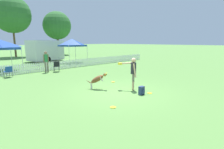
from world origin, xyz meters
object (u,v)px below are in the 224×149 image
(folding_chair_center, at_px, (8,71))
(canopy_tent_secondary, at_px, (72,43))
(folding_chair_blue_left, at_px, (57,65))
(tree_right_grove, at_px, (12,15))
(handler_person, at_px, (132,70))
(equipment_trailer, at_px, (46,50))
(tree_left_grove, at_px, (57,26))
(frisbee_near_handler, at_px, (113,107))
(spectator_standing, at_px, (46,60))
(backpack_on_grass, at_px, (142,91))
(frisbee_midfield, at_px, (113,82))
(leaping_dog, at_px, (98,79))
(frisbee_near_dog, at_px, (150,93))

(folding_chair_center, distance_m, canopy_tent_secondary, 9.58)
(folding_chair_blue_left, bearing_deg, tree_right_grove, -77.46)
(folding_chair_blue_left, height_order, folding_chair_center, folding_chair_blue_left)
(handler_person, distance_m, equipment_trailer, 16.55)
(equipment_trailer, xyz_separation_m, tree_left_grove, (6.73, 9.06, 4.00))
(frisbee_near_handler, relative_size, spectator_standing, 0.14)
(tree_right_grove, bearing_deg, frisbee_near_handler, -100.10)
(folding_chair_center, bearing_deg, backpack_on_grass, 99.80)
(frisbee_near_handler, height_order, backpack_on_grass, backpack_on_grass)
(folding_chair_center, xyz_separation_m, canopy_tent_secondary, (8.25, 4.49, 1.90))
(frisbee_near_handler, bearing_deg, folding_chair_center, 96.67)
(folding_chair_center, bearing_deg, tree_left_grove, -137.70)
(equipment_trailer, bearing_deg, frisbee_midfield, -109.07)
(handler_person, distance_m, spectator_standing, 8.31)
(leaping_dog, xyz_separation_m, backpack_on_grass, (0.83, -2.27, -0.35))
(tree_right_grove, bearing_deg, folding_chair_center, -108.48)
(frisbee_near_dog, distance_m, spectator_standing, 9.41)
(frisbee_near_dog, distance_m, backpack_on_grass, 0.50)
(backpack_on_grass, distance_m, spectator_standing, 9.18)
(leaping_dog, distance_m, tree_right_grove, 25.44)
(canopy_tent_secondary, height_order, tree_left_grove, tree_left_grove)
(leaping_dog, xyz_separation_m, folding_chair_center, (-2.43, 6.84, -0.07))
(backpack_on_grass, distance_m, canopy_tent_secondary, 14.65)
(folding_chair_blue_left, bearing_deg, folding_chair_center, 15.24)
(canopy_tent_secondary, relative_size, spectator_standing, 1.64)
(tree_right_grove, bearing_deg, frisbee_near_dog, -94.66)
(leaping_dog, relative_size, folding_chair_center, 1.28)
(canopy_tent_secondary, distance_m, equipment_trailer, 4.06)
(frisbee_near_handler, height_order, frisbee_midfield, same)
(frisbee_midfield, relative_size, tree_left_grove, 0.03)
(folding_chair_blue_left, xyz_separation_m, tree_left_grove, (9.71, 17.39, 4.85))
(frisbee_near_handler, height_order, canopy_tent_secondary, canopy_tent_secondary)
(folding_chair_center, relative_size, canopy_tent_secondary, 0.28)
(backpack_on_grass, height_order, folding_chair_center, folding_chair_center)
(spectator_standing, bearing_deg, backpack_on_grass, 111.98)
(frisbee_midfield, xyz_separation_m, backpack_on_grass, (-0.90, -2.79, 0.19))
(frisbee_midfield, xyz_separation_m, folding_chair_blue_left, (-0.61, 6.03, 0.53))
(folding_chair_blue_left, relative_size, spectator_standing, 0.52)
(backpack_on_grass, height_order, tree_left_grove, tree_left_grove)
(frisbee_midfield, relative_size, tree_right_grove, 0.02)
(equipment_trailer, bearing_deg, tree_right_grove, 84.15)
(leaping_dog, relative_size, frisbee_near_dog, 4.31)
(frisbee_midfield, relative_size, spectator_standing, 0.14)
(frisbee_midfield, distance_m, tree_right_grove, 24.90)
(frisbee_near_handler, distance_m, spectator_standing, 9.55)
(leaping_dog, bearing_deg, folding_chair_center, -110.15)
(tree_left_grove, relative_size, tree_right_grove, 0.83)
(handler_person, bearing_deg, folding_chair_blue_left, 50.76)
(canopy_tent_secondary, distance_m, spectator_standing, 7.14)
(handler_person, relative_size, tree_right_grove, 0.18)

